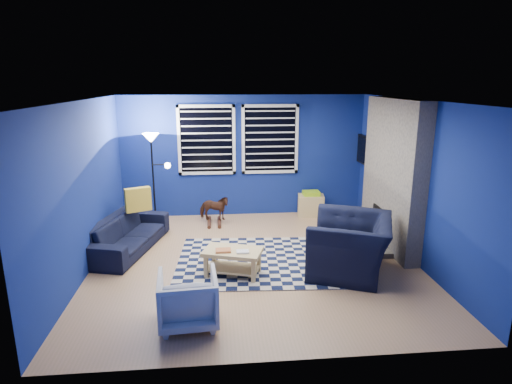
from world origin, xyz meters
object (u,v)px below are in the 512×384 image
tv (367,151)px  floor_lamp (153,151)px  coffee_table (233,257)px  cabinet (311,205)px  rocking_horse (214,208)px  armchair_big (350,245)px  armchair_bent (188,299)px  sofa (127,234)px

tv → floor_lamp: floor_lamp is taller
coffee_table → cabinet: bearing=57.0°
rocking_horse → coffee_table: (0.27, -2.35, -0.04)m
tv → armchair_big: 2.89m
armchair_bent → floor_lamp: bearing=-81.4°
sofa → armchair_bent: 2.66m
armchair_big → cabinet: size_ratio=2.23×
armchair_big → armchair_bent: size_ratio=1.87×
tv → floor_lamp: bearing=-177.8°
tv → coffee_table: bearing=-138.8°
sofa → tv: bearing=-59.4°
armchair_big → coffee_table: armchair_big is taller
tv → rocking_horse: bearing=-178.0°
sofa → coffee_table: size_ratio=2.08×
tv → armchair_bent: tv is taller
armchair_big → cabinet: bearing=-158.6°
sofa → armchair_big: armchair_big is taller
armchair_bent → coffee_table: 1.37m
cabinet → floor_lamp: floor_lamp is taller
tv → cabinet: 1.59m
tv → armchair_big: (-1.07, -2.50, -0.98)m
armchair_big → coffee_table: 1.74m
tv → cabinet: (-1.05, 0.25, -1.16)m
armchair_bent → cabinet: 4.59m
coffee_table → armchair_big: bearing=-1.3°
tv → rocking_horse: size_ratio=1.65×
coffee_table → cabinet: (1.76, 2.71, -0.05)m
tv → armchair_bent: size_ratio=1.45×
armchair_big → coffee_table: size_ratio=1.38×
tv → sofa: tv is taller
armchair_bent → rocking_horse: 3.61m
rocking_horse → armchair_big: bearing=-127.2°
sofa → cabinet: size_ratio=3.34×
tv → rocking_horse: 3.26m
sofa → armchair_big: size_ratio=1.50×
sofa → armchair_bent: size_ratio=2.81×
armchair_big → floor_lamp: (-3.12, 2.33, 1.07)m
armchair_big → rocking_horse: (-2.01, 2.39, -0.09)m
armchair_big → cabinet: armchair_big is taller
armchair_bent → coffee_table: size_ratio=0.74×
sofa → armchair_bent: (1.15, -2.40, 0.03)m
rocking_horse → coffee_table: bearing=-160.6°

